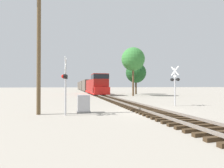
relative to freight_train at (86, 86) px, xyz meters
The scene contains 9 objects.
ground_plane 54.41m from the freight_train, 90.00° to the right, with size 400.00×400.00×0.00m, color gray.
rail_track_bed 54.41m from the freight_train, 90.00° to the right, with size 2.60×160.00×0.31m.
freight_train is the anchor object (origin of this frame).
crossing_signal_near 55.32m from the freight_train, 96.48° to the right, with size 0.39×1.01×3.93m.
crossing_signal_far 51.97m from the freight_train, 85.34° to the right, with size 0.57×1.01×3.93m.
relay_cabinet 54.35m from the freight_train, 95.22° to the right, with size 0.97×0.69×1.30m.
utility_pole 54.84m from the freight_train, 98.43° to the right, with size 1.80×0.27×8.96m.
tree_far_right 35.93m from the freight_train, 80.09° to the right, with size 4.56×4.56×9.47m.
tree_mid_background 30.34m from the freight_train, 72.30° to the right, with size 4.76×4.76×7.42m.
Camera 1 is at (-5.96, -12.73, 1.99)m, focal length 28.00 mm.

